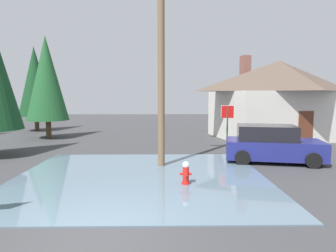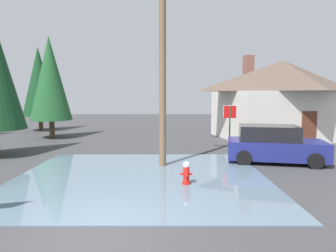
% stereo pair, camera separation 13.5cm
% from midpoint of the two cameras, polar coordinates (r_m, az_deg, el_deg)
% --- Properties ---
extents(ground_plane, '(80.00, 80.00, 0.10)m').
position_cam_midpoint_polar(ground_plane, '(7.00, -13.63, -19.50)').
color(ground_plane, '#38383A').
extents(flood_puddle, '(8.90, 8.01, 0.04)m').
position_cam_midpoint_polar(flood_puddle, '(10.78, -5.05, -9.80)').
color(flood_puddle, slate).
rests_on(flood_puddle, ground).
extents(fire_hydrant, '(0.39, 0.34, 0.79)m').
position_cam_midpoint_polar(fire_hydrant, '(9.83, 3.74, -9.13)').
color(fire_hydrant, red).
rests_on(fire_hydrant, ground).
extents(utility_pole, '(1.60, 0.28, 9.41)m').
position_cam_midpoint_polar(utility_pole, '(12.20, -0.95, 15.10)').
color(utility_pole, brown).
rests_on(utility_pole, ground).
extents(stop_sign_far, '(0.73, 0.08, 2.38)m').
position_cam_midpoint_polar(stop_sign_far, '(16.99, 11.85, 1.63)').
color(stop_sign_far, '#1E4C28').
rests_on(stop_sign_far, ground).
extents(house, '(9.76, 7.97, 5.71)m').
position_cam_midpoint_polar(house, '(21.89, 20.97, 5.05)').
color(house, beige).
rests_on(house, ground).
extents(parked_car, '(4.39, 2.74, 1.62)m').
position_cam_midpoint_polar(parked_car, '(13.87, 19.71, -3.40)').
color(parked_car, navy).
rests_on(parked_car, ground).
extents(pine_tree_tall_left, '(2.76, 2.76, 6.90)m').
position_cam_midpoint_polar(pine_tree_tall_left, '(26.84, -23.67, 7.83)').
color(pine_tree_tall_left, '#4C3823').
rests_on(pine_tree_tall_left, ground).
extents(pine_tree_far_center, '(2.77, 2.77, 6.93)m').
position_cam_midpoint_polar(pine_tree_far_center, '(21.85, -21.82, 8.50)').
color(pine_tree_far_center, '#4C3823').
rests_on(pine_tree_far_center, ground).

